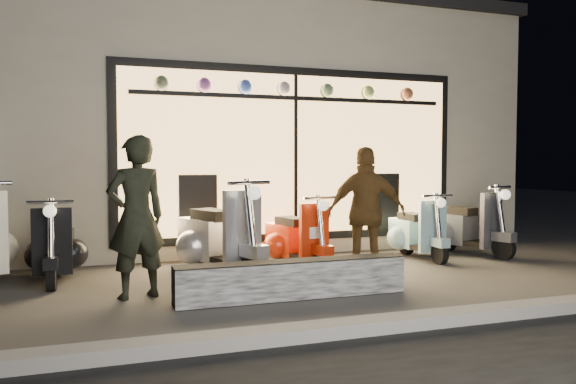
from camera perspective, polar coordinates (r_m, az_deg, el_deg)
name	(u,v)px	position (r m, az deg, el deg)	size (l,w,h in m)	color
ground	(286,284)	(6.65, -0.17, -9.37)	(40.00, 40.00, 0.00)	#383533
kerb	(363,327)	(4.84, 7.67, -13.39)	(40.00, 0.25, 0.12)	slate
shop_building	(206,129)	(11.35, -8.31, 6.40)	(10.20, 6.23, 4.20)	beige
graffiti_barrier	(292,279)	(5.96, 0.46, -8.86)	(2.48, 0.28, 0.40)	black
scooter_silver	(215,237)	(7.33, -7.39, -4.54)	(0.90, 1.61, 1.16)	black
scooter_red	(294,238)	(7.73, 0.61, -4.74)	(0.61, 1.34, 0.95)	black
scooter_black	(56,247)	(7.46, -22.54, -5.23)	(0.43, 1.33, 0.96)	black
scooter_blue	(414,232)	(8.71, 12.71, -3.98)	(0.42, 1.30, 0.94)	black
scooter_grey	(460,227)	(9.21, 17.08, -3.42)	(0.76, 1.45, 1.04)	black
man	(136,217)	(6.08, -15.16, -2.47)	(0.62, 0.41, 1.71)	black
woman	(367,212)	(6.98, 7.99, -2.07)	(0.95, 0.40, 1.62)	brown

